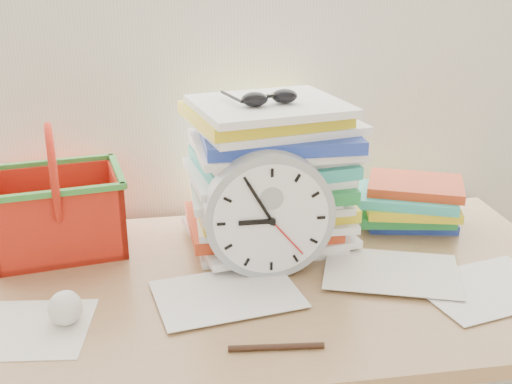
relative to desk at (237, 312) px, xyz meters
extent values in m
cube|color=olive|center=(0.00, 0.00, 0.06)|extent=(1.40, 0.70, 0.03)
cylinder|color=olive|center=(0.65, 0.30, -0.32)|extent=(0.04, 0.04, 0.72)
cylinder|color=#9BA0A4|center=(0.07, 0.02, 0.21)|extent=(0.26, 0.05, 0.26)
sphere|color=white|center=(-0.32, -0.11, 0.11)|extent=(0.06, 0.06, 0.06)
cylinder|color=black|center=(0.03, -0.25, 0.08)|extent=(0.16, 0.03, 0.01)
camera|label=1|loc=(-0.14, -1.14, 0.71)|focal=45.00mm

